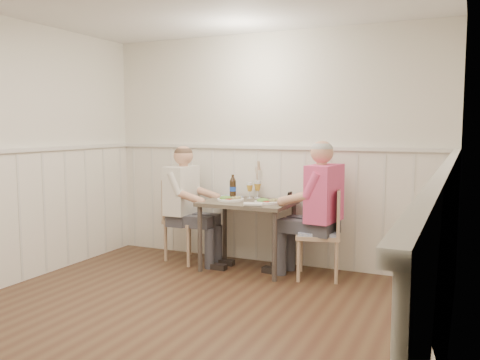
{
  "coord_description": "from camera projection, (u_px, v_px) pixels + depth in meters",
  "views": [
    {
      "loc": [
        2.08,
        -3.14,
        1.55
      ],
      "look_at": [
        -0.09,
        1.64,
        1.0
      ],
      "focal_mm": 38.0,
      "sensor_mm": 36.0,
      "label": 1
    }
  ],
  "objects": [
    {
      "name": "beer_glass_a",
      "position": [
        257.0,
        186.0,
        5.7
      ],
      "size": [
        0.08,
        0.08,
        0.2
      ],
      "color": "silver",
      "rests_on": "dining_table"
    },
    {
      "name": "dining_table",
      "position": [
        248.0,
        210.0,
        5.49
      ],
      "size": [
        0.95,
        0.7,
        0.75
      ],
      "color": "#4F493D",
      "rests_on": "ground"
    },
    {
      "name": "rolled_napkin",
      "position": [
        253.0,
        204.0,
        5.12
      ],
      "size": [
        0.19,
        0.09,
        0.04
      ],
      "color": "white",
      "rests_on": "dining_table"
    },
    {
      "name": "wainscot",
      "position": [
        204.0,
        226.0,
        4.41
      ],
      "size": [
        4.0,
        4.49,
        1.34
      ],
      "color": "silver",
      "rests_on": "ground"
    },
    {
      "name": "plate_man",
      "position": [
        267.0,
        201.0,
        5.36
      ],
      "size": [
        0.29,
        0.29,
        0.07
      ],
      "color": "white",
      "rests_on": "dining_table"
    },
    {
      "name": "beer_bottle",
      "position": [
        233.0,
        187.0,
        5.74
      ],
      "size": [
        0.07,
        0.07,
        0.26
      ],
      "color": "black",
      "rests_on": "dining_table"
    },
    {
      "name": "chair_right",
      "position": [
        324.0,
        230.0,
        5.18
      ],
      "size": [
        0.53,
        0.53,
        0.92
      ],
      "color": "tan",
      "rests_on": "ground"
    },
    {
      "name": "plate_diner",
      "position": [
        229.0,
        198.0,
        5.54
      ],
      "size": [
        0.29,
        0.29,
        0.07
      ],
      "color": "white",
      "rests_on": "dining_table"
    },
    {
      "name": "beer_glass_b",
      "position": [
        250.0,
        188.0,
        5.68
      ],
      "size": [
        0.07,
        0.07,
        0.18
      ],
      "color": "silver",
      "rests_on": "dining_table"
    },
    {
      "name": "chair_left",
      "position": [
        185.0,
        217.0,
        5.9
      ],
      "size": [
        0.55,
        0.55,
        0.94
      ],
      "color": "tan",
      "rests_on": "ground"
    },
    {
      "name": "gingham_mat",
      "position": [
        229.0,
        197.0,
        5.83
      ],
      "size": [
        0.33,
        0.3,
        0.01
      ],
      "color": "#536AAB",
      "rests_on": "dining_table"
    },
    {
      "name": "room_shell",
      "position": [
        158.0,
        131.0,
        3.7
      ],
      "size": [
        4.04,
        4.54,
        2.6
      ],
      "color": "white",
      "rests_on": "ground"
    },
    {
      "name": "diner_cream",
      "position": [
        185.0,
        213.0,
        5.76
      ],
      "size": [
        0.62,
        0.44,
        1.36
      ],
      "color": "#3F3F47",
      "rests_on": "ground"
    },
    {
      "name": "grass_vase",
      "position": [
        256.0,
        180.0,
        5.76
      ],
      "size": [
        0.05,
        0.05,
        0.44
      ],
      "color": "silver",
      "rests_on": "dining_table"
    },
    {
      "name": "ground_plane",
      "position": [
        161.0,
        332.0,
        3.86
      ],
      "size": [
        4.5,
        4.5,
        0.0
      ],
      "primitive_type": "plane",
      "color": "#462B1C"
    },
    {
      "name": "man_in_pink",
      "position": [
        320.0,
        220.0,
        5.16
      ],
      "size": [
        0.71,
        0.49,
        1.44
      ],
      "color": "#3F3F47",
      "rests_on": "ground"
    }
  ]
}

